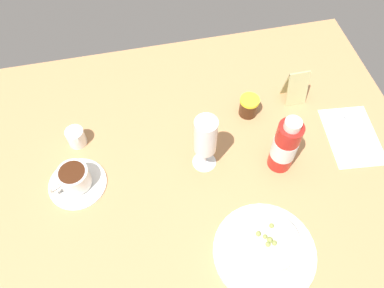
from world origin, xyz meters
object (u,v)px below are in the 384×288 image
coffee_cup (75,179)px  sauce_bottle_red (285,146)px  jam_jar (249,106)px  menu_card (296,86)px  cutlery_setting (352,135)px  porridge_bowl (267,247)px  creamer_jug (76,137)px  wine_glass (204,138)px

coffee_cup → sauce_bottle_red: bearing=-5.4°
jam_jar → menu_card: 14.32cm
cutlery_setting → menu_card: bearing=125.2°
cutlery_setting → jam_jar: jam_jar is taller
cutlery_setting → sauce_bottle_red: sauce_bottle_red is taller
porridge_bowl → cutlery_setting: size_ratio=1.12×
coffee_cup → menu_card: (61.04, 14.88, 2.47)cm
creamer_jug → menu_card: size_ratio=0.55×
cutlery_setting → wine_glass: bearing=179.7°
cutlery_setting → menu_card: (-10.93, 15.52, 4.82)cm
cutlery_setting → coffee_cup: size_ratio=1.43×
porridge_bowl → sauce_bottle_red: 24.20cm
jam_jar → porridge_bowl: bearing=-101.4°
cutlery_setting → coffee_cup: 72.01cm
cutlery_setting → creamer_jug: size_ratio=3.59×
porridge_bowl → cutlery_setting: porridge_bowl is taller
sauce_bottle_red → menu_card: bearing=61.1°
cutlery_setting → jam_jar: 28.20cm
coffee_cup → jam_jar: size_ratio=2.45×
cutlery_setting → wine_glass: (-40.61, 0.20, 10.68)cm
wine_glass → jam_jar: wine_glass is taller
porridge_bowl → cutlery_setting: (32.60, 25.27, -3.43)cm
sauce_bottle_red → menu_card: sauce_bottle_red is taller
creamer_jug → menu_card: (60.12, 2.57, 2.49)cm
wine_glass → jam_jar: 21.84cm
coffee_cup → sauce_bottle_red: 50.72cm
porridge_bowl → coffee_cup: bearing=146.6°
porridge_bowl → menu_card: (21.67, 40.79, 1.39)cm
menu_card → jam_jar: bearing=-169.9°
creamer_jug → jam_jar: (46.19, 0.08, 0.33)cm
wine_glass → sauce_bottle_red: bearing=-12.8°
wine_glass → jam_jar: size_ratio=2.97×
wine_glass → creamer_jug: bearing=157.3°
coffee_cup → wine_glass: 32.45cm
wine_glass → sauce_bottle_red: size_ratio=0.97×
coffee_cup → sauce_bottle_red: (50.21, -4.72, 5.46)cm
sauce_bottle_red → coffee_cup: bearing=174.6°
coffee_cup → jam_jar: coffee_cup is taller
menu_card → sauce_bottle_red: bearing=-118.9°
cutlery_setting → menu_card: menu_card is taller
cutlery_setting → coffee_cup: (-71.97, 0.64, 2.34)cm
creamer_jug → menu_card: 60.23cm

